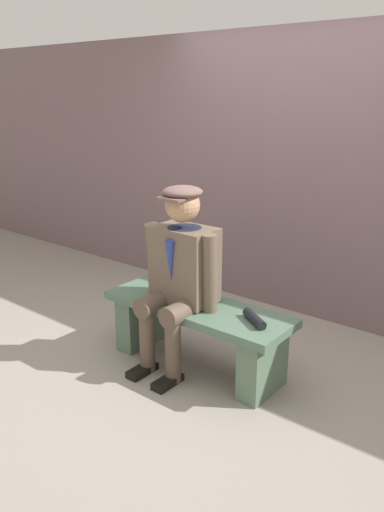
% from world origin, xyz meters
% --- Properties ---
extents(ground_plane, '(30.00, 30.00, 0.00)m').
position_xyz_m(ground_plane, '(0.00, 0.00, 0.00)').
color(ground_plane, gray).
extents(bench, '(1.40, 0.48, 0.48)m').
position_xyz_m(bench, '(0.00, 0.00, 0.31)').
color(bench, '#4D6956').
rests_on(bench, ground).
extents(seated_man, '(0.61, 0.60, 1.32)m').
position_xyz_m(seated_man, '(0.11, 0.06, 0.74)').
color(seated_man, brown).
rests_on(seated_man, ground).
extents(rolled_magazine, '(0.24, 0.18, 0.06)m').
position_xyz_m(rolled_magazine, '(-0.48, 0.01, 0.51)').
color(rolled_magazine, black).
rests_on(rolled_magazine, bench).
extents(stadium_wall, '(12.00, 0.24, 2.43)m').
position_xyz_m(stadium_wall, '(0.00, -1.45, 1.22)').
color(stadium_wall, '#6F585C').
rests_on(stadium_wall, ground).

